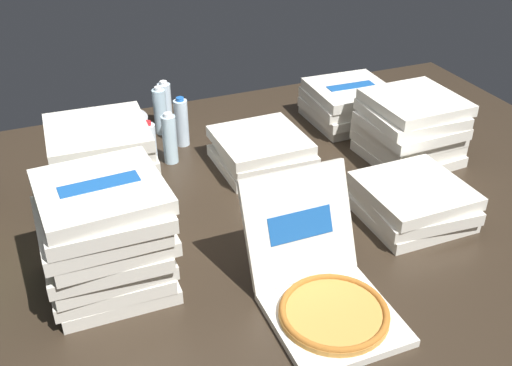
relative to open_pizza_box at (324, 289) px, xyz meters
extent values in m
cube|color=#2D2319|center=(0.00, 0.43, -0.08)|extent=(3.20, 2.40, 0.02)
cube|color=silver|center=(0.00, -0.07, -0.06)|extent=(0.36, 0.36, 0.03)
cylinder|color=#C6893D|center=(0.00, -0.07, -0.04)|extent=(0.32, 0.32, 0.02)
torus|color=#A96324|center=(0.00, -0.07, -0.03)|extent=(0.32, 0.32, 0.02)
cube|color=silver|center=(0.00, 0.18, 0.12)|extent=(0.36, 0.16, 0.34)
cube|color=#19519E|center=(0.00, 0.17, 0.12)|extent=(0.21, 0.04, 0.08)
cube|color=silver|center=(-0.56, 0.36, -0.05)|extent=(0.36, 0.36, 0.05)
cube|color=silver|center=(-0.58, 0.36, 0.00)|extent=(0.36, 0.36, 0.05)
cube|color=#19519E|center=(-0.58, 0.36, 0.02)|extent=(0.23, 0.07, 0.00)
cube|color=silver|center=(-0.57, 0.36, 0.04)|extent=(0.36, 0.36, 0.05)
cube|color=#19519E|center=(-0.57, 0.36, 0.07)|extent=(0.23, 0.07, 0.00)
cube|color=silver|center=(-0.58, 0.35, 0.09)|extent=(0.37, 0.37, 0.05)
cube|color=silver|center=(-0.56, 0.35, 0.14)|extent=(0.37, 0.37, 0.05)
cube|color=silver|center=(-0.58, 0.34, 0.18)|extent=(0.36, 0.36, 0.05)
cube|color=#19519E|center=(-0.58, 0.34, 0.21)|extent=(0.23, 0.07, 0.00)
cube|color=silver|center=(-0.56, 0.34, 0.23)|extent=(0.36, 0.36, 0.05)
cube|color=silver|center=(-0.56, 0.35, 0.28)|extent=(0.37, 0.37, 0.05)
cube|color=#19519E|center=(-0.56, 0.35, 0.30)|extent=(0.23, 0.08, 0.00)
cube|color=silver|center=(0.78, 0.69, -0.05)|extent=(0.38, 0.38, 0.05)
cube|color=silver|center=(0.78, 0.70, 0.00)|extent=(0.38, 0.38, 0.05)
cube|color=silver|center=(0.78, 0.70, 0.04)|extent=(0.37, 0.37, 0.05)
cube|color=#19519E|center=(0.78, 0.70, 0.07)|extent=(0.23, 0.08, 0.00)
cube|color=silver|center=(0.77, 0.68, 0.09)|extent=(0.37, 0.37, 0.05)
cube|color=#19519E|center=(0.77, 0.68, 0.12)|extent=(0.23, 0.07, 0.00)
cube|color=silver|center=(0.77, 0.70, 0.14)|extent=(0.37, 0.37, 0.05)
cube|color=silver|center=(0.79, 0.70, 0.18)|extent=(0.36, 0.36, 0.05)
cube|color=silver|center=(0.16, 0.87, -0.05)|extent=(0.36, 0.36, 0.05)
cube|color=#19519E|center=(0.16, 0.87, -0.02)|extent=(0.23, 0.07, 0.00)
cube|color=silver|center=(0.17, 0.86, 0.00)|extent=(0.37, 0.37, 0.05)
cube|color=silver|center=(0.16, 0.87, 0.04)|extent=(0.36, 0.36, 0.05)
cube|color=silver|center=(-0.48, 0.82, -0.05)|extent=(0.39, 0.39, 0.05)
cube|color=silver|center=(-0.49, 0.82, 0.00)|extent=(0.38, 0.38, 0.05)
cube|color=silver|center=(-0.48, 0.84, 0.04)|extent=(0.36, 0.36, 0.05)
cube|color=silver|center=(-0.50, 0.84, 0.09)|extent=(0.38, 0.38, 0.05)
cube|color=silver|center=(-0.49, 0.83, 0.14)|extent=(0.37, 0.37, 0.05)
cube|color=#19519E|center=(-0.49, 0.83, 0.16)|extent=(0.23, 0.08, 0.00)
cube|color=silver|center=(-0.50, 0.84, 0.18)|extent=(0.37, 0.37, 0.05)
cube|color=#19519E|center=(-0.50, 0.84, 0.21)|extent=(0.23, 0.07, 0.00)
cube|color=silver|center=(-0.50, 0.83, 0.23)|extent=(0.37, 0.37, 0.05)
cube|color=silver|center=(0.52, 0.30, -0.05)|extent=(0.36, 0.36, 0.05)
cube|color=#19519E|center=(0.52, 0.30, -0.02)|extent=(0.23, 0.06, 0.00)
cube|color=silver|center=(0.53, 0.30, 0.00)|extent=(0.38, 0.38, 0.05)
cube|color=silver|center=(0.53, 0.30, 0.04)|extent=(0.36, 0.36, 0.05)
cube|color=silver|center=(0.72, 1.11, -0.05)|extent=(0.36, 0.36, 0.05)
cube|color=silver|center=(0.71, 1.10, 0.00)|extent=(0.36, 0.36, 0.05)
cube|color=silver|center=(0.71, 1.11, 0.04)|extent=(0.37, 0.37, 0.05)
cube|color=silver|center=(0.72, 1.10, 0.09)|extent=(0.37, 0.37, 0.05)
cube|color=#19519E|center=(0.72, 1.10, 0.12)|extent=(0.23, 0.07, 0.00)
cylinder|color=#B7BABF|center=(-0.35, 1.28, -0.01)|extent=(0.26, 0.26, 0.13)
cylinder|color=white|center=(-0.28, 1.00, 0.04)|extent=(0.06, 0.06, 0.21)
cylinder|color=red|center=(-0.28, 1.00, 0.15)|extent=(0.03, 0.03, 0.02)
cylinder|color=white|center=(-0.54, 1.18, 0.04)|extent=(0.06, 0.06, 0.21)
cylinder|color=white|center=(-0.54, 1.18, 0.15)|extent=(0.03, 0.03, 0.02)
cylinder|color=silver|center=(-0.09, 1.18, 0.04)|extent=(0.06, 0.06, 0.21)
cylinder|color=blue|center=(-0.09, 1.18, 0.15)|extent=(0.03, 0.03, 0.02)
cylinder|color=silver|center=(-0.42, 1.11, 0.04)|extent=(0.06, 0.06, 0.21)
cylinder|color=blue|center=(-0.42, 1.11, 0.15)|extent=(0.03, 0.03, 0.02)
cylinder|color=silver|center=(-0.11, 1.39, 0.04)|extent=(0.06, 0.06, 0.21)
cylinder|color=white|center=(-0.11, 1.39, 0.15)|extent=(0.03, 0.03, 0.02)
cylinder|color=silver|center=(-0.15, 1.33, 0.04)|extent=(0.06, 0.06, 0.21)
cylinder|color=white|center=(-0.15, 1.33, 0.15)|extent=(0.03, 0.03, 0.02)
cylinder|color=silver|center=(-0.18, 1.05, 0.04)|extent=(0.06, 0.06, 0.21)
cylinder|color=white|center=(-0.18, 1.05, 0.15)|extent=(0.03, 0.03, 0.02)
camera|label=1|loc=(-0.70, -1.17, 1.20)|focal=41.95mm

